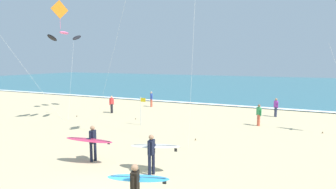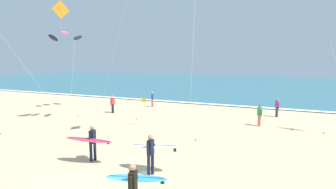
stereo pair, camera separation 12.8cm
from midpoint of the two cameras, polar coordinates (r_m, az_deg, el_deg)
ocean_water at (r=58.74m, az=19.12°, el=1.99°), size 160.00×60.00×0.08m
shoreline_foam at (r=29.50m, az=13.35°, el=-2.25°), size 160.00×0.87×0.01m
surfer_lead at (r=11.67m, az=-3.45°, el=-11.23°), size 2.28×1.03×1.71m
surfer_trailing at (r=8.70m, az=-7.04°, el=-17.87°), size 2.03×1.15×1.71m
surfer_third at (r=13.32m, az=-16.00°, el=-9.19°), size 2.32×1.14×1.71m
kite_arc_rose_near at (r=22.75m, az=-20.92°, el=11.26°), size 2.69×2.59×6.94m
kite_diamond_amber_distant at (r=22.05m, az=-22.06°, el=15.45°), size 1.55×4.91×9.07m
bystander_purple_top at (r=24.92m, az=21.41°, el=-2.51°), size 0.38×0.38×1.59m
bystander_green_top at (r=21.02m, az=18.21°, el=-4.05°), size 0.39×0.36×1.59m
bystander_blue_top at (r=28.36m, az=-3.61°, el=-0.95°), size 0.38×0.38×1.59m
bystander_red_top at (r=25.43m, az=-11.80°, el=-1.99°), size 0.26×0.48×1.59m
lifeguard_flag at (r=20.14m, az=-5.78°, el=-2.89°), size 0.45×0.05×2.10m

